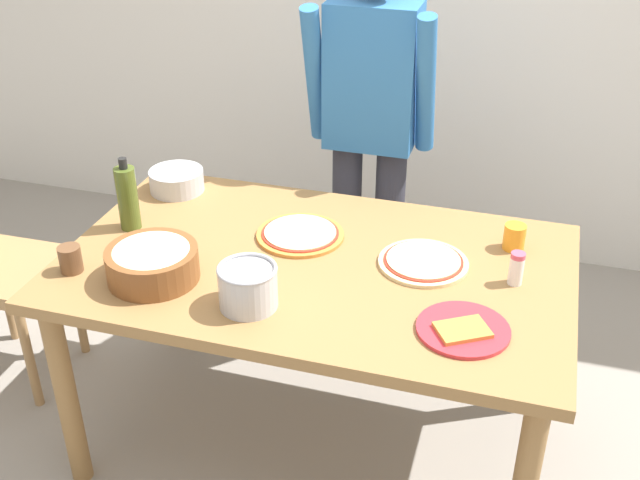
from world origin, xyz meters
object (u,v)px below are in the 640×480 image
popcorn_bowl (152,261)px  cup_small_brown (70,259)px  mixing_bowl_steel (177,181)px  pizza_cooked_on_tray (300,234)px  salt_shaker (516,268)px  steel_pot (248,286)px  person_cook (371,123)px  dining_table (316,285)px  pizza_raw_on_board (423,262)px  plate_with_slice (463,329)px  cup_orange (514,237)px  olive_oil_bottle (128,198)px

popcorn_bowl → cup_small_brown: (-0.26, -0.04, -0.02)m
mixing_bowl_steel → popcorn_bowl: bearing=-71.0°
pizza_cooked_on_tray → salt_shaker: (0.71, -0.08, 0.04)m
steel_pot → cup_small_brown: 0.59m
person_cook → popcorn_bowl: person_cook is taller
dining_table → pizza_raw_on_board: bearing=13.5°
popcorn_bowl → steel_pot: 0.33m
person_cook → steel_pot: 1.06m
popcorn_bowl → plate_with_slice: bearing=-0.2°
person_cook → cup_orange: bearing=-39.6°
pizza_raw_on_board → popcorn_bowl: bearing=-157.9°
mixing_bowl_steel → salt_shaker: (1.25, -0.28, 0.01)m
pizza_raw_on_board → cup_small_brown: bearing=-161.4°
dining_table → mixing_bowl_steel: bearing=152.3°
cup_orange → olive_oil_bottle: bearing=-169.7°
person_cook → pizza_cooked_on_tray: (-0.09, -0.62, -0.17)m
dining_table → pizza_raw_on_board: 0.35m
cup_small_brown → salt_shaker: (1.32, 0.32, 0.01)m
popcorn_bowl → mixing_bowl_steel: 0.60m
person_cook → cup_small_brown: size_ratio=19.06×
plate_with_slice → salt_shaker: 0.31m
popcorn_bowl → dining_table: bearing=27.9°
person_cook → olive_oil_bottle: size_ratio=6.33×
cup_small_brown → popcorn_bowl: bearing=7.7°
cup_small_brown → mixing_bowl_steel: bearing=83.8°
salt_shaker → cup_orange: bearing=95.7°
steel_pot → cup_orange: 0.89m
dining_table → person_cook: size_ratio=0.99×
pizza_raw_on_board → pizza_cooked_on_tray: 0.43m
dining_table → mixing_bowl_steel: size_ratio=8.00×
steel_pot → cup_small_brown: bearing=178.3°
plate_with_slice → steel_pot: size_ratio=1.50×
person_cook → steel_pot: person_cook is taller
cup_orange → cup_small_brown: (-1.30, -0.53, 0.00)m
cup_orange → steel_pot: bearing=-142.1°
plate_with_slice → cup_orange: size_ratio=3.06×
dining_table → salt_shaker: 0.63m
pizza_cooked_on_tray → popcorn_bowl: popcorn_bowl is taller
pizza_raw_on_board → olive_oil_bottle: size_ratio=1.11×
dining_table → person_cook: bearing=90.6°
person_cook → salt_shaker: person_cook is taller
pizza_cooked_on_tray → mixing_bowl_steel: mixing_bowl_steel is taller
person_cook → popcorn_bowl: bearing=-113.7°
dining_table → steel_pot: bearing=-111.6°
steel_pot → plate_with_slice: bearing=4.7°
pizza_cooked_on_tray → steel_pot: steel_pot is taller
mixing_bowl_steel → olive_oil_bottle: size_ratio=0.78×
pizza_raw_on_board → cup_orange: 0.32m
dining_table → plate_with_slice: plate_with_slice is taller
dining_table → olive_oil_bottle: (-0.67, 0.03, 0.20)m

